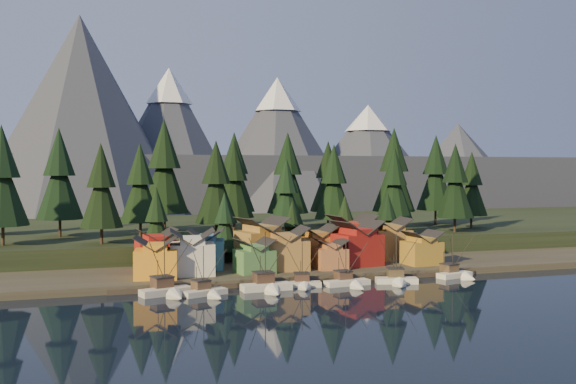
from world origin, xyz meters
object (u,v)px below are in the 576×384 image
object	(u,v)px
house_front_0	(156,256)
house_back_0	(156,248)
boat_3	(303,277)
boat_5	(397,273)
boat_1	(207,286)
boat_6	(458,268)
boat_4	(350,277)
house_front_1	(192,251)
boat_2	(268,278)
boat_0	(168,283)
house_back_1	(206,248)

from	to	relation	value
house_front_0	house_back_0	xyz separation A→B (m)	(1.25, 11.41, 0.29)
boat_3	boat_5	world-z (taller)	boat_5
boat_1	boat_5	bearing A→B (deg)	-17.94
boat_3	boat_6	world-z (taller)	boat_6
house_front_0	boat_4	bearing A→B (deg)	-10.15
boat_4	house_front_1	distance (m)	33.61
boat_2	boat_6	distance (m)	43.69
boat_5	house_front_0	size ratio (longest dim) A/B	1.17
boat_0	boat_1	world-z (taller)	boat_0
boat_0	boat_3	distance (m)	26.86
boat_2	house_front_1	xyz separation A→B (m)	(-12.32, 15.41, 3.99)
boat_3	boat_5	xyz separation A→B (m)	(19.88, -2.23, 0.23)
house_front_0	boat_6	bearing A→B (deg)	-0.91
boat_0	house_front_0	size ratio (longest dim) A/B	1.29
boat_3	house_back_1	size ratio (longest dim) A/B	1.04
boat_0	house_front_1	xyz separation A→B (m)	(6.77, 13.98, 4.03)
boat_1	boat_2	size ratio (longest dim) A/B	0.81
boat_2	boat_4	world-z (taller)	boat_2
boat_5	house_front_0	world-z (taller)	boat_5
boat_5	boat_6	xyz separation A→B (m)	(16.00, 2.65, -0.07)
house_front_1	house_back_1	distance (m)	8.37
boat_5	house_front_1	bearing A→B (deg)	175.74
house_front_0	boat_1	bearing A→B (deg)	-51.97
house_front_0	house_front_1	xyz separation A→B (m)	(7.77, 2.22, 0.52)
boat_3	house_front_0	bearing A→B (deg)	168.98
boat_0	house_back_0	bearing A→B (deg)	72.79
house_back_1	boat_2	bearing A→B (deg)	-57.12
boat_1	boat_5	distance (m)	39.78
house_back_0	house_back_1	distance (m)	11.02
boat_2	boat_4	bearing A→B (deg)	-1.99
boat_3	boat_6	distance (m)	35.88
boat_2	boat_3	xyz separation A→B (m)	(7.76, 1.66, -0.49)
boat_1	boat_5	world-z (taller)	boat_5
house_front_1	house_back_0	bearing A→B (deg)	132.61
boat_4	boat_6	xyz separation A→B (m)	(26.33, 1.86, 0.26)
boat_6	house_back_0	bearing A→B (deg)	145.71
boat_4	house_back_1	size ratio (longest dim) A/B	1.11
boat_1	boat_2	xyz separation A→B (m)	(12.14, 1.13, 0.55)
house_front_1	boat_2	bearing A→B (deg)	-44.08
boat_3	house_back_0	world-z (taller)	house_back_0
boat_4	boat_5	bearing A→B (deg)	-9.92
boat_6	house_front_0	world-z (taller)	house_front_0
boat_4	boat_3	bearing A→B (deg)	165.93
boat_2	house_back_0	world-z (taller)	boat_2
boat_1	boat_4	xyz separation A→B (m)	(29.44, 1.35, -0.03)
boat_2	house_back_0	distance (m)	31.22
boat_4	boat_5	distance (m)	10.37
boat_4	house_back_0	size ratio (longest dim) A/B	1.17
boat_5	boat_4	bearing A→B (deg)	-166.85
boat_3	house_back_1	bearing A→B (deg)	138.49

